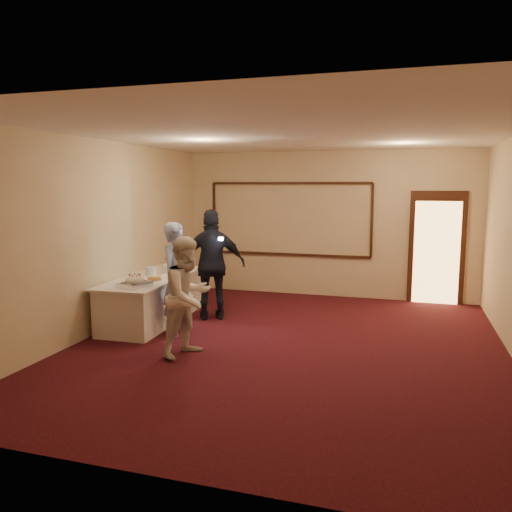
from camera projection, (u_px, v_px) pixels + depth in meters
The scene contains 14 objects.
floor at pixel (288, 346), 7.20m from camera, with size 7.00×7.00×0.00m, color black.
room_walls at pixel (289, 205), 6.92m from camera, with size 6.04×7.04×3.02m.
wall_molding at pixel (289, 219), 10.50m from camera, with size 3.45×0.04×1.55m.
doorway at pixel (437, 249), 9.71m from camera, with size 1.05×0.07×2.20m.
buffet_table at pixel (154, 299), 8.50m from camera, with size 1.07×2.56×0.77m.
pavlova_tray at pixel (135, 282), 7.58m from camera, with size 0.44×0.55×0.18m.
cupcake_stand at pixel (171, 259), 9.32m from camera, with size 0.32×0.32×0.47m.
plate_stack_a at pixel (151, 271), 8.50m from camera, with size 0.19×0.19×0.16m.
plate_stack_b at pixel (168, 269), 8.77m from camera, with size 0.19×0.19×0.16m.
tart at pixel (154, 279), 8.06m from camera, with size 0.25×0.25×0.05m.
man at pixel (177, 279), 7.70m from camera, with size 0.64×0.42×1.74m, color #93AEF3.
woman at pixel (188, 296), 6.72m from camera, with size 0.79×0.62×1.63m, color white.
guest at pixel (213, 265), 8.56m from camera, with size 1.11×0.46×1.90m, color black.
camera_flash at pixel (221, 239), 8.21m from camera, with size 0.07×0.04×0.05m, color white.
Camera 1 is at (1.57, -6.79, 2.29)m, focal length 35.00 mm.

